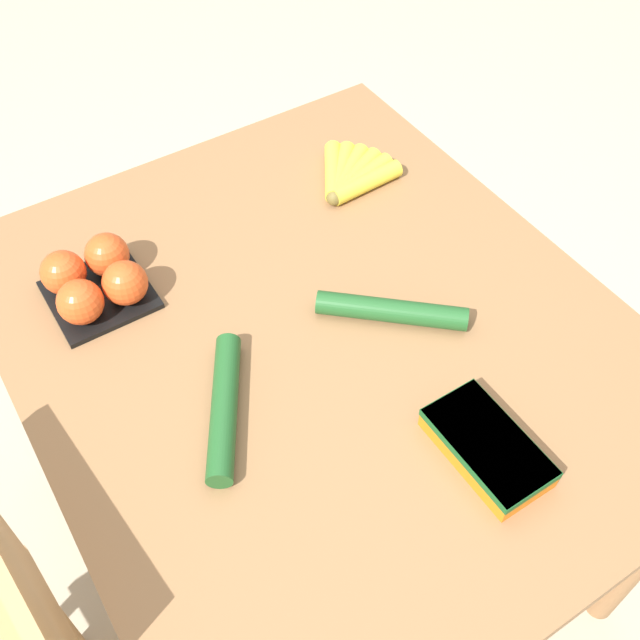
{
  "coord_description": "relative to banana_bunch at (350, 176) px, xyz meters",
  "views": [
    {
      "loc": [
        -0.68,
        0.43,
        1.75
      ],
      "look_at": [
        0.0,
        0.0,
        0.78
      ],
      "focal_mm": 42.0,
      "sensor_mm": 36.0,
      "label": 1
    }
  ],
  "objects": [
    {
      "name": "ground_plane",
      "position": [
        -0.29,
        0.26,
        -0.77
      ],
      "size": [
        12.0,
        12.0,
        0.0
      ],
      "primitive_type": "plane",
      "color": "#B7A88E"
    },
    {
      "name": "dining_table",
      "position": [
        -0.29,
        0.26,
        -0.12
      ],
      "size": [
        1.16,
        0.98,
        0.75
      ],
      "color": "olive",
      "rests_on": "ground_plane"
    },
    {
      "name": "banana_bunch",
      "position": [
        0.0,
        0.0,
        0.0
      ],
      "size": [
        0.16,
        0.18,
        0.04
      ],
      "color": "brown",
      "rests_on": "dining_table"
    },
    {
      "name": "tomato_pack",
      "position": [
        -0.02,
        0.55,
        0.03
      ],
      "size": [
        0.17,
        0.17,
        0.09
      ],
      "color": "black",
      "rests_on": "dining_table"
    },
    {
      "name": "carrot_bag",
      "position": [
        -0.63,
        0.18,
        0.01
      ],
      "size": [
        0.2,
        0.11,
        0.04
      ],
      "color": "orange",
      "rests_on": "dining_table"
    },
    {
      "name": "cucumber_near",
      "position": [
        -0.35,
        0.48,
        0.0
      ],
      "size": [
        0.24,
        0.17,
        0.04
      ],
      "color": "#1E5123",
      "rests_on": "dining_table"
    },
    {
      "name": "cucumber_far",
      "position": [
        -0.34,
        0.14,
        0.0
      ],
      "size": [
        0.2,
        0.22,
        0.04
      ],
      "color": "#1E5123",
      "rests_on": "dining_table"
    }
  ]
}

